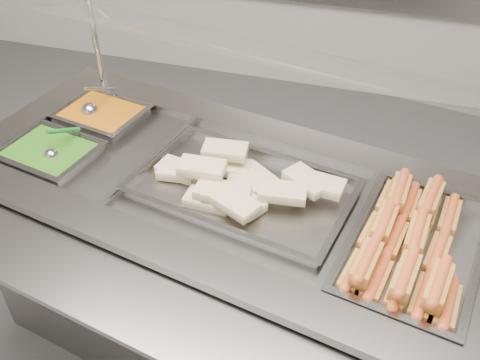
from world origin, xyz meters
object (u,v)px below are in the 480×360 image
(steam_counter, at_px, (229,272))
(ladle, at_px, (91,110))
(sneeze_guard, at_px, (258,53))
(pan_hotdogs, at_px, (413,254))
(pan_wraps, at_px, (243,192))
(serving_spoon, at_px, (54,151))

(steam_counter, height_order, ladle, ladle)
(sneeze_guard, height_order, pan_hotdogs, sneeze_guard)
(sneeze_guard, bearing_deg, pan_wraps, -85.72)
(sneeze_guard, distance_m, ladle, 0.71)
(pan_hotdogs, height_order, pan_wraps, same)
(pan_hotdogs, bearing_deg, serving_spoon, 175.82)
(pan_hotdogs, bearing_deg, steam_counter, 168.93)
(sneeze_guard, bearing_deg, serving_spoon, -160.14)
(steam_counter, xyz_separation_m, ladle, (-0.59, 0.24, 0.42))
(serving_spoon, bearing_deg, sneeze_guard, 19.86)
(sneeze_guard, xyz_separation_m, serving_spoon, (-0.62, -0.22, -0.32))
(steam_counter, bearing_deg, pan_wraps, -11.07)
(steam_counter, xyz_separation_m, pan_wraps, (0.05, -0.01, 0.39))
(steam_counter, distance_m, ladle, 0.76)
(pan_wraps, height_order, ladle, ladle)
(ladle, bearing_deg, pan_hotdogs, -16.77)
(ladle, bearing_deg, pan_wraps, -21.02)
(pan_hotdogs, xyz_separation_m, ladle, (-1.15, 0.35, 0.04))
(pan_hotdogs, relative_size, serving_spoon, 3.33)
(pan_hotdogs, height_order, ladle, ladle)
(steam_counter, height_order, pan_wraps, pan_wraps)
(pan_wraps, height_order, serving_spoon, serving_spoon)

